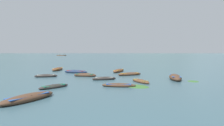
# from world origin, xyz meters

# --- Properties ---
(ground_plane) EXTENTS (6000.00, 6000.00, 0.00)m
(ground_plane) POSITION_xyz_m (0.00, 1500.00, 0.00)
(ground_plane) COLOR #385660
(mountain_1) EXTENTS (887.57, 887.57, 205.88)m
(mountain_1) POSITION_xyz_m (-989.27, 2192.94, 102.94)
(mountain_1) COLOR slate
(mountain_1) RESTS_ON ground
(mountain_2) EXTENTS (648.75, 648.75, 199.68)m
(mountain_2) POSITION_xyz_m (-358.60, 2618.76, 99.84)
(mountain_2) COLOR #56665B
(mountain_2) RESTS_ON ground
(mountain_3) EXTENTS (1502.62, 1502.62, 414.05)m
(mountain_3) POSITION_xyz_m (629.20, 2185.97, 207.02)
(mountain_3) COLOR #56665B
(mountain_3) RESTS_ON ground
(mountain_4) EXTENTS (1610.23, 1610.23, 579.15)m
(mountain_4) POSITION_xyz_m (1305.49, 2487.81, 289.57)
(mountain_4) COLOR slate
(mountain_4) RESTS_ON ground
(rowboat_0) EXTENTS (3.37, 1.67, 0.50)m
(rowboat_0) POSITION_xyz_m (-9.45, 20.57, 0.16)
(rowboat_0) COLOR #2D2826
(rowboat_0) RESTS_ON ground
(rowboat_1) EXTENTS (4.57, 2.40, 0.65)m
(rowboat_1) POSITION_xyz_m (-6.16, 25.59, 0.20)
(rowboat_1) COLOR navy
(rowboat_1) RESTS_ON ground
(rowboat_2) EXTENTS (2.24, 4.45, 0.85)m
(rowboat_2) POSITION_xyz_m (8.56, 18.17, 0.26)
(rowboat_2) COLOR #4C3323
(rowboat_2) RESTS_ON ground
(rowboat_3) EXTENTS (2.23, 3.13, 0.46)m
(rowboat_3) POSITION_xyz_m (3.61, 15.91, 0.15)
(rowboat_3) COLOR brown
(rowboat_3) RESTS_ON ground
(rowboat_4) EXTENTS (3.64, 1.73, 0.62)m
(rowboat_4) POSITION_xyz_m (-3.84, 21.11, 0.19)
(rowboat_4) COLOR #4C3323
(rowboat_4) RESTS_ON ground
(rowboat_5) EXTENTS (4.15, 2.66, 0.56)m
(rowboat_5) POSITION_xyz_m (2.98, 22.48, 0.18)
(rowboat_5) COLOR #4C3323
(rowboat_5) RESTS_ON ground
(rowboat_6) EXTENTS (2.84, 2.86, 0.43)m
(rowboat_6) POSITION_xyz_m (-5.65, 12.71, 0.14)
(rowboat_6) COLOR #2D2826
(rowboat_6) RESTS_ON ground
(rowboat_7) EXTENTS (3.64, 1.34, 0.45)m
(rowboat_7) POSITION_xyz_m (0.91, 13.36, 0.14)
(rowboat_7) COLOR #4C3323
(rowboat_7) RESTS_ON ground
(rowboat_9) EXTENTS (3.32, 1.72, 0.50)m
(rowboat_9) POSITION_xyz_m (-0.83, 17.93, 0.16)
(rowboat_9) COLOR #2D2826
(rowboat_9) RESTS_ON ground
(rowboat_10) EXTENTS (1.58, 4.63, 0.71)m
(rowboat_10) POSITION_xyz_m (-10.72, 29.97, 0.22)
(rowboat_10) COLOR brown
(rowboat_10) RESTS_ON ground
(rowboat_11) EXTENTS (2.82, 4.55, 0.65)m
(rowboat_11) POSITION_xyz_m (1.42, 27.18, 0.20)
(rowboat_11) COLOR brown
(rowboat_11) RESTS_ON ground
(rowboat_12) EXTENTS (3.36, 4.24, 0.63)m
(rowboat_12) POSITION_xyz_m (-5.99, 8.13, 0.20)
(rowboat_12) COLOR #4C3323
(rowboat_12) RESTS_ON ground
(ferry_0) EXTENTS (11.46, 7.62, 2.54)m
(ferry_0) POSITION_xyz_m (-58.82, 196.74, 0.45)
(ferry_0) COLOR brown
(ferry_0) RESTS_ON ground
(weed_patch_0) EXTENTS (3.29, 3.07, 0.14)m
(weed_patch_0) POSITION_xyz_m (2.78, 13.42, 0.00)
(weed_patch_0) COLOR #38662D
(weed_patch_0) RESTS_ON ground
(weed_patch_2) EXTENTS (1.82, 1.82, 0.14)m
(weed_patch_2) POSITION_xyz_m (10.21, 16.56, 0.00)
(weed_patch_2) COLOR #38662D
(weed_patch_2) RESTS_ON ground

